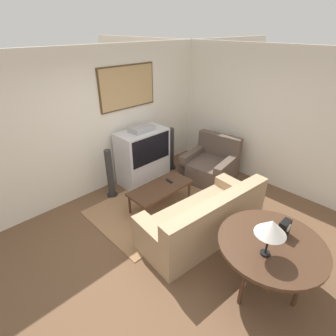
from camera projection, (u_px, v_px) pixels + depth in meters
The scene contains 14 objects.
ground_plane at pixel (175, 238), 4.15m from camera, with size 12.00×12.00×0.00m, color brown.
wall_back at pixel (95, 124), 4.85m from camera, with size 12.00×0.10×2.70m.
wall_right at pixel (270, 120), 5.11m from camera, with size 0.06×12.00×2.70m.
area_rug at pixel (155, 206), 4.89m from camera, with size 2.20×1.60×0.01m.
tv at pixel (143, 156), 5.43m from camera, with size 1.03×0.58×1.23m.
couch at pixel (204, 220), 4.08m from camera, with size 2.09×1.06×0.85m.
armchair at pixel (211, 166), 5.65m from camera, with size 1.09×1.10×0.92m.
coffee_table at pixel (160, 189), 4.71m from camera, with size 1.18×0.53×0.42m.
console_table at pixel (271, 247), 3.10m from camera, with size 1.26×1.26×0.73m.
table_lamp at pixel (271, 228), 2.74m from camera, with size 0.34×0.34×0.48m.
mantel_clock at pixel (284, 228), 3.15m from camera, with size 0.17×0.10×0.20m.
remote at pixel (169, 181), 4.85m from camera, with size 0.07×0.16×0.02m.
speaker_tower_left at pixel (110, 175), 4.98m from camera, with size 0.22×0.22×0.98m.
speaker_tower_right at pixel (171, 150), 5.99m from camera, with size 0.22×0.22×0.98m.
Camera 1 is at (-2.25, -2.15, 2.98)m, focal length 28.00 mm.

